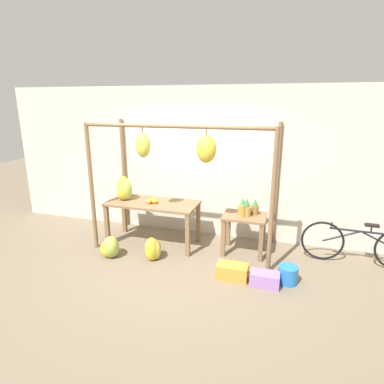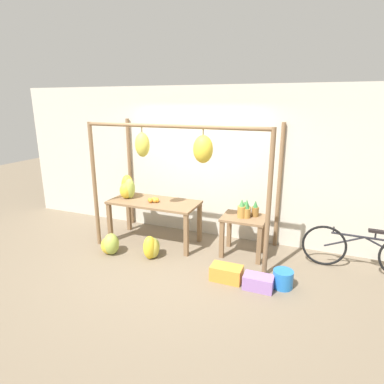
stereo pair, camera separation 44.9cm
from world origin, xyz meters
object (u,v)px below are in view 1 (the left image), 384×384
object	(u,v)px
fruit_crate_purple	(265,279)
pineapple_cluster	(247,208)
blue_bucket	(288,275)
banana_pile_ground_right	(153,249)
parked_bicycle	(359,244)
banana_pile_ground_left	(110,247)
fruit_crate_white	(232,271)
orange_pile	(153,201)
banana_pile_on_table	(124,189)

from	to	relation	value
fruit_crate_purple	pineapple_cluster	bearing A→B (deg)	113.29
blue_bucket	fruit_crate_purple	size ratio (longest dim) A/B	0.69
banana_pile_ground_right	parked_bicycle	world-z (taller)	parked_bicycle
banana_pile_ground_left	banana_pile_ground_right	size ratio (longest dim) A/B	1.00
banana_pile_ground_left	fruit_crate_white	bearing A→B (deg)	-2.51
orange_pile	banana_pile_ground_left	bearing A→B (deg)	-127.70
pineapple_cluster	banana_pile_ground_left	xyz separation A→B (m)	(-2.14, -0.82, -0.63)
pineapple_cluster	blue_bucket	xyz separation A→B (m)	(0.73, -0.79, -0.67)
banana_pile_ground_left	orange_pile	bearing A→B (deg)	52.30
fruit_crate_purple	banana_pile_on_table	bearing A→B (deg)	161.38
orange_pile	parked_bicycle	world-z (taller)	orange_pile
banana_pile_ground_left	fruit_crate_purple	size ratio (longest dim) A/B	0.97
banana_pile_ground_left	parked_bicycle	bearing A→B (deg)	13.02
pineapple_cluster	blue_bucket	distance (m)	1.27
pineapple_cluster	fruit_crate_purple	bearing A→B (deg)	-66.71
banana_pile_ground_right	parked_bicycle	bearing A→B (deg)	13.71
banana_pile_on_table	fruit_crate_purple	distance (m)	2.91
fruit_crate_white	blue_bucket	size ratio (longest dim) A/B	1.62
banana_pile_ground_right	parked_bicycle	xyz separation A→B (m)	(3.19, 0.78, 0.17)
orange_pile	pineapple_cluster	xyz separation A→B (m)	(1.63, 0.16, -0.02)
banana_pile_ground_left	parked_bicycle	size ratio (longest dim) A/B	0.23
banana_pile_ground_right	blue_bucket	distance (m)	2.14
banana_pile_on_table	blue_bucket	distance (m)	3.15
banana_pile_ground_right	fruit_crate_purple	size ratio (longest dim) A/B	0.97
fruit_crate_purple	banana_pile_ground_right	bearing A→B (deg)	171.43
banana_pile_on_table	banana_pile_ground_left	xyz separation A→B (m)	(0.08, -0.74, -0.80)
banana_pile_ground_left	pineapple_cluster	bearing A→B (deg)	20.95
banana_pile_ground_left	banana_pile_ground_right	world-z (taller)	banana_pile_ground_right
orange_pile	pineapple_cluster	bearing A→B (deg)	5.52
orange_pile	fruit_crate_white	distance (m)	1.88
fruit_crate_white	orange_pile	bearing A→B (deg)	154.38
banana_pile_ground_right	parked_bicycle	distance (m)	3.29
blue_bucket	banana_pile_ground_right	bearing A→B (deg)	177.23
orange_pile	parked_bicycle	bearing A→B (deg)	4.11
banana_pile_on_table	parked_bicycle	distance (m)	4.05
banana_pile_on_table	fruit_crate_white	world-z (taller)	banana_pile_on_table
banana_pile_ground_left	blue_bucket	world-z (taller)	banana_pile_ground_left
orange_pile	fruit_crate_white	bearing A→B (deg)	-25.62
banana_pile_ground_right	banana_pile_on_table	bearing A→B (deg)	142.83
pineapple_cluster	banana_pile_on_table	bearing A→B (deg)	-177.98
fruit_crate_white	parked_bicycle	size ratio (longest dim) A/B	0.26
parked_bicycle	banana_pile_ground_right	bearing A→B (deg)	-166.29
pineapple_cluster	fruit_crate_white	distance (m)	1.14
banana_pile_ground_right	fruit_crate_white	size ratio (longest dim) A/B	0.88
banana_pile_on_table	pineapple_cluster	world-z (taller)	banana_pile_on_table
banana_pile_on_table	orange_pile	distance (m)	0.62
banana_pile_on_table	orange_pile	xyz separation A→B (m)	(0.59, -0.08, -0.15)
fruit_crate_purple	orange_pile	bearing A→B (deg)	158.39
pineapple_cluster	fruit_crate_white	xyz separation A→B (m)	(-0.06, -0.91, -0.69)
pineapple_cluster	fruit_crate_white	size ratio (longest dim) A/B	0.71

